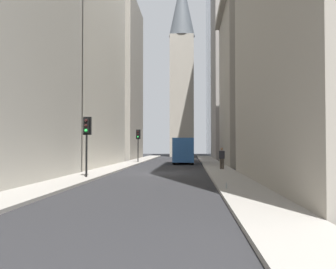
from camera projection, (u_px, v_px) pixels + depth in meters
ground_plane at (161, 173)px, 28.60m from camera, size 135.00×135.00×0.00m
sidewalk_right at (100, 172)px, 28.86m from camera, size 90.00×2.20×0.14m
sidewalk_left at (223, 172)px, 28.34m from camera, size 90.00×2.20×0.14m
building_left_far at (246, 58)px, 58.96m from camera, size 12.50×10.50×30.59m
building_left_midfar at (273, 77)px, 40.01m from camera, size 12.26×10.50×18.15m
building_right_far at (104, 81)px, 57.57m from camera, size 13.71×10.00×23.05m
building_right_midfar at (58, 12)px, 37.65m from camera, size 18.28×10.00×29.89m
church_spire at (182, 62)px, 72.85m from camera, size 4.81×4.81×33.88m
delivery_truck at (184, 151)px, 43.64m from camera, size 6.46×2.25×2.84m
sedan_red at (185, 156)px, 50.75m from camera, size 4.30×1.78×1.42m
traffic_light_foreground at (87, 133)px, 23.50m from camera, size 0.43×0.52×3.63m
traffic_light_midblock at (138, 138)px, 44.83m from camera, size 0.43×0.52×3.73m
pedestrian at (222, 157)px, 31.30m from camera, size 0.26×0.44×1.72m
discarded_bottle at (226, 186)px, 17.14m from camera, size 0.07×0.07×0.27m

